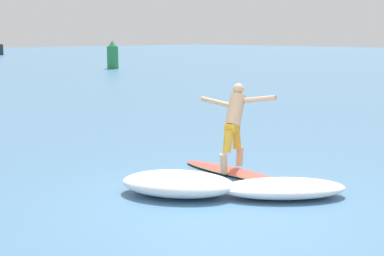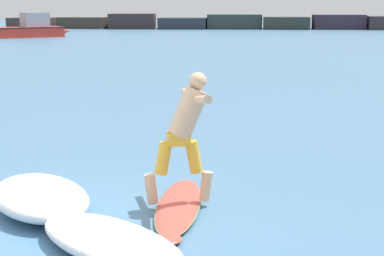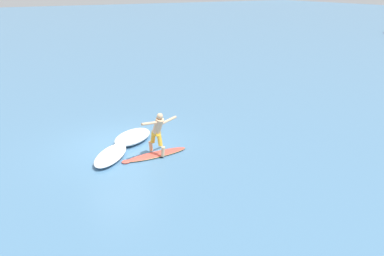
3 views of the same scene
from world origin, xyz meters
name	(u,v)px [view 1 (image 1 of 3)]	position (x,y,z in m)	size (l,w,h in m)	color
ground_plane	(212,200)	(0.00, 0.00, 0.00)	(200.00, 200.00, 0.00)	teal
surfboard	(234,172)	(1.43, 0.82, 0.04)	(0.55, 2.47, 0.21)	#DD4B3D
surfer	(235,119)	(1.52, 0.89, 0.99)	(0.86, 1.48, 1.57)	#DBAB80
channel_marker_buoy	(113,56)	(18.47, 27.81, 0.96)	(0.86, 0.86, 2.12)	#288447
wave_foam_at_tail	(283,188)	(0.91, -0.66, 0.14)	(2.04, 1.95, 0.28)	white
wave_foam_at_nose	(178,184)	(-0.19, 0.58, 0.18)	(1.87, 2.10, 0.37)	white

